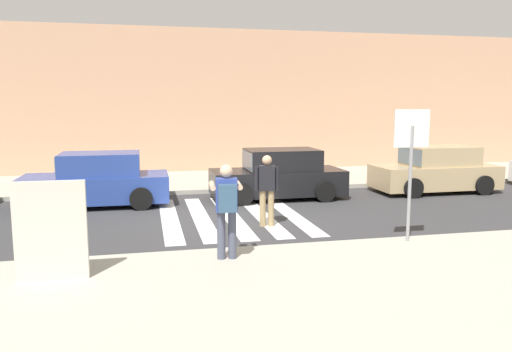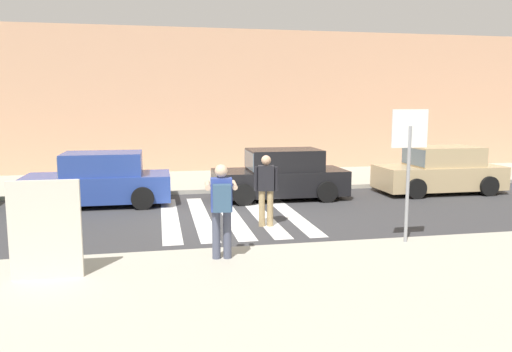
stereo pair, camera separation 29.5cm
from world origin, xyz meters
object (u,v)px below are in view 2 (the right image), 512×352
at_px(parked_car_tan, 440,171).
at_px(stop_sign, 409,146).
at_px(advertising_board, 46,230).
at_px(photographer_with_backpack, 222,203).
at_px(parked_car_black, 281,176).
at_px(pedestrian_crossing, 266,187).
at_px(parked_car_blue, 100,181).

bearing_deg(parked_car_tan, stop_sign, -126.42).
bearing_deg(stop_sign, advertising_board, -172.52).
distance_m(photographer_with_backpack, parked_car_black, 6.77).
bearing_deg(pedestrian_crossing, parked_car_tan, 27.20).
xyz_separation_m(photographer_with_backpack, parked_car_blue, (-2.78, 6.22, -0.44)).
relative_size(photographer_with_backpack, pedestrian_crossing, 1.00).
relative_size(stop_sign, pedestrian_crossing, 1.56).
relative_size(parked_car_blue, parked_car_tan, 1.00).
relative_size(pedestrian_crossing, advertising_board, 1.08).
bearing_deg(stop_sign, photographer_with_backpack, -173.87).
bearing_deg(advertising_board, pedestrian_crossing, 37.06).
xyz_separation_m(pedestrian_crossing, parked_car_black, (1.21, 3.44, -0.25)).
bearing_deg(advertising_board, photographer_with_backpack, 9.25).
height_order(parked_car_blue, advertising_board, advertising_board).
distance_m(stop_sign, advertising_board, 6.87).
xyz_separation_m(parked_car_blue, advertising_board, (-0.11, -6.69, 0.21)).
bearing_deg(pedestrian_crossing, photographer_with_backpack, -117.10).
distance_m(parked_car_black, advertising_board, 8.68).
bearing_deg(parked_car_black, parked_car_tan, 0.00).
bearing_deg(parked_car_black, advertising_board, -129.56).
bearing_deg(parked_car_blue, advertising_board, -90.93).
relative_size(photographer_with_backpack, advertising_board, 1.08).
relative_size(stop_sign, parked_car_tan, 0.66).
distance_m(parked_car_tan, advertising_board, 12.88).
bearing_deg(pedestrian_crossing, parked_car_blue, 140.76).
height_order(photographer_with_backpack, pedestrian_crossing, photographer_with_backpack).
distance_m(stop_sign, parked_car_black, 6.09).
xyz_separation_m(stop_sign, pedestrian_crossing, (-2.40, 2.38, -1.13)).
height_order(parked_car_blue, parked_car_tan, same).
distance_m(pedestrian_crossing, parked_car_tan, 7.52).
bearing_deg(photographer_with_backpack, parked_car_tan, 37.50).
bearing_deg(pedestrian_crossing, advertising_board, -142.94).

